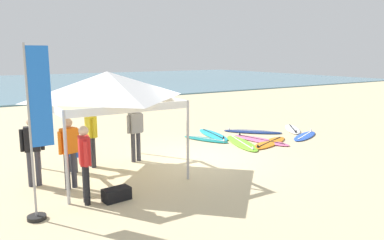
{
  "coord_description": "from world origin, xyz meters",
  "views": [
    {
      "loc": [
        -6.18,
        -9.33,
        3.19
      ],
      "look_at": [
        0.52,
        1.09,
        1.0
      ],
      "focal_mm": 34.91,
      "sensor_mm": 36.0,
      "label": 1
    }
  ],
  "objects": [
    {
      "name": "ground_plane",
      "position": [
        0.0,
        0.0,
        0.0
      ],
      "size": [
        80.0,
        80.0,
        0.0
      ],
      "primitive_type": "plane",
      "color": "beige"
    },
    {
      "name": "sea",
      "position": [
        0.0,
        33.86,
        0.05
      ],
      "size": [
        80.0,
        36.0,
        0.1
      ],
      "primitive_type": "cube",
      "color": "#568499",
      "rests_on": "ground"
    },
    {
      "name": "canopy_tent",
      "position": [
        -2.78,
        0.03,
        2.39
      ],
      "size": [
        3.16,
        3.16,
        2.75
      ],
      "color": "#B7B7BC",
      "rests_on": "ground"
    },
    {
      "name": "surfboard_navy",
      "position": [
        4.08,
        2.01,
        0.04
      ],
      "size": [
        2.13,
        2.16,
        0.19
      ],
      "color": "navy",
      "rests_on": "ground"
    },
    {
      "name": "surfboard_orange",
      "position": [
        3.26,
        0.19,
        0.04
      ],
      "size": [
        2.4,
        1.44,
        0.19
      ],
      "color": "orange",
      "rests_on": "ground"
    },
    {
      "name": "surfboard_teal",
      "position": [
        1.66,
        1.9,
        0.04
      ],
      "size": [
        1.23,
        1.98,
        0.19
      ],
      "color": "#19847F",
      "rests_on": "ground"
    },
    {
      "name": "surfboard_blue",
      "position": [
        5.25,
        0.28,
        0.04
      ],
      "size": [
        2.11,
        1.34,
        0.19
      ],
      "color": "blue",
      "rests_on": "ground"
    },
    {
      "name": "surfboard_white",
      "position": [
        5.88,
        1.48,
        0.04
      ],
      "size": [
        1.7,
        1.93,
        0.19
      ],
      "color": "white",
      "rests_on": "ground"
    },
    {
      "name": "surfboard_lime",
      "position": [
        2.39,
        0.7,
        0.04
      ],
      "size": [
        1.47,
        2.6,
        0.19
      ],
      "color": "#7AD12D",
      "rests_on": "ground"
    },
    {
      "name": "surfboard_pink",
      "position": [
        3.29,
        0.68,
        0.04
      ],
      "size": [
        1.1,
        2.52,
        0.19
      ],
      "color": "pink",
      "rests_on": "ground"
    },
    {
      "name": "surfboard_cyan",
      "position": [
        2.37,
        2.43,
        0.04
      ],
      "size": [
        1.08,
        2.41,
        0.19
      ],
      "color": "#23B2CC",
      "rests_on": "ground"
    },
    {
      "name": "person_orange",
      "position": [
        -3.99,
        -0.53,
        0.99
      ],
      "size": [
        0.53,
        0.32,
        1.71
      ],
      "color": "#383842",
      "rests_on": "ground"
    },
    {
      "name": "person_red",
      "position": [
        -3.96,
        -1.65,
        0.99
      ],
      "size": [
        0.28,
        0.54,
        1.71
      ],
      "color": "black",
      "rests_on": "ground"
    },
    {
      "name": "person_black",
      "position": [
        -4.69,
        0.12,
        0.99
      ],
      "size": [
        0.54,
        0.28,
        1.71
      ],
      "color": "#383842",
      "rests_on": "ground"
    },
    {
      "name": "person_grey",
      "position": [
        -1.72,
        0.73,
        0.99
      ],
      "size": [
        0.55,
        0.26,
        1.71
      ],
      "color": "#383842",
      "rests_on": "ground"
    },
    {
      "name": "person_yellow",
      "position": [
        -3.0,
        0.9,
        0.99
      ],
      "size": [
        0.25,
        0.55,
        1.71
      ],
      "color": "#2D2D33",
      "rests_on": "ground"
    },
    {
      "name": "person_blue",
      "position": [
        -3.61,
        0.7,
        0.66
      ],
      "size": [
        0.35,
        0.51,
        1.2
      ],
      "color": "#383842",
      "rests_on": "ground"
    },
    {
      "name": "banner_flag",
      "position": [
        -4.92,
        -1.92,
        1.57
      ],
      "size": [
        0.6,
        0.36,
        3.4
      ],
      "color": "#99999E",
      "rests_on": "ground"
    },
    {
      "name": "gear_bag_near_tent",
      "position": [
        -3.35,
        -1.84,
        0.14
      ],
      "size": [
        0.63,
        0.38,
        0.28
      ],
      "primitive_type": "cube",
      "rotation": [
        0.0,
        0.0,
        0.11
      ],
      "color": "black",
      "rests_on": "ground"
    }
  ]
}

